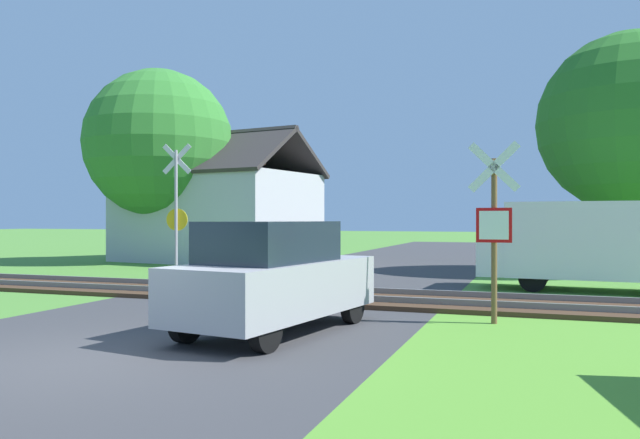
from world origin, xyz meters
The scene contains 10 objects.
ground_plane centered at (0.00, 0.00, 0.00)m, with size 160.00×160.00×0.00m, color #4C8433.
road_asphalt centered at (0.00, 2.00, 0.00)m, with size 7.37×80.00×0.01m, color #38383A.
rail_track centered at (0.00, 6.83, 0.06)m, with size 60.00×2.60×0.22m.
stop_sign_near centered at (4.80, 4.69, 1.74)m, with size 0.88×0.14×3.15m.
crossing_sign_far centered at (-4.28, 9.01, 2.16)m, with size 0.87×0.18×3.97m.
house centered at (-7.54, 17.34, 2.01)m, with size 8.85×6.87×5.56m.
tree_left centered at (-9.47, 15.86, 4.95)m, with size 6.17×6.17×8.04m.
tree_right centered at (8.38, 16.36, 4.99)m, with size 5.96×5.96×7.98m.
mail_truck centered at (6.69, 10.56, 1.24)m, with size 5.01×2.16×2.24m.
parked_car centered at (1.55, 2.67, 0.89)m, with size 2.27×4.21×1.78m.
Camera 1 is at (5.53, -6.46, 1.83)m, focal length 35.00 mm.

